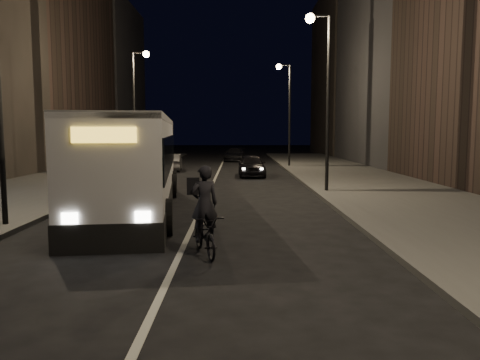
{
  "coord_description": "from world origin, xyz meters",
  "views": [
    {
      "loc": [
        1.38,
        -9.89,
        2.93
      ],
      "look_at": [
        1.46,
        3.86,
        1.5
      ],
      "focal_mm": 35.0,
      "sensor_mm": 36.0,
      "label": 1
    }
  ],
  "objects_px": {
    "car_near": "(252,165)",
    "car_far": "(235,154)",
    "streetlight_left_near": "(6,47)",
    "streetlight_right_mid": "(323,78)",
    "streetlight_left_far": "(137,95)",
    "cyclist_on_bicycle": "(205,226)",
    "city_bus": "(134,160)",
    "car_mid": "(172,162)",
    "streetlight_right_far": "(286,101)"
  },
  "relations": [
    {
      "from": "city_bus",
      "to": "car_near",
      "type": "xyz_separation_m",
      "value": [
        4.78,
        13.25,
        -1.14
      ]
    },
    {
      "from": "streetlight_left_near",
      "to": "car_near",
      "type": "height_order",
      "value": "streetlight_left_near"
    },
    {
      "from": "streetlight_left_near",
      "to": "cyclist_on_bicycle",
      "type": "relative_size",
      "value": 3.77
    },
    {
      "from": "streetlight_right_mid",
      "to": "car_near",
      "type": "xyz_separation_m",
      "value": [
        -3.01,
        8.61,
        -4.64
      ]
    },
    {
      "from": "city_bus",
      "to": "car_far",
      "type": "bearing_deg",
      "value": 76.31
    },
    {
      "from": "car_mid",
      "to": "car_far",
      "type": "relative_size",
      "value": 0.85
    },
    {
      "from": "streetlight_left_near",
      "to": "car_far",
      "type": "bearing_deg",
      "value": 78.67
    },
    {
      "from": "streetlight_right_far",
      "to": "streetlight_left_far",
      "type": "xyz_separation_m",
      "value": [
        -10.66,
        -6.0,
        0.0
      ]
    },
    {
      "from": "cyclist_on_bicycle",
      "to": "car_far",
      "type": "bearing_deg",
      "value": 71.4
    },
    {
      "from": "cyclist_on_bicycle",
      "to": "car_mid",
      "type": "relative_size",
      "value": 0.56
    },
    {
      "from": "car_far",
      "to": "streetlight_right_mid",
      "type": "bearing_deg",
      "value": -73.05
    },
    {
      "from": "city_bus",
      "to": "car_near",
      "type": "relative_size",
      "value": 3.05
    },
    {
      "from": "city_bus",
      "to": "streetlight_right_mid",
      "type": "bearing_deg",
      "value": 24.18
    },
    {
      "from": "car_mid",
      "to": "city_bus",
      "type": "bearing_deg",
      "value": 89.27
    },
    {
      "from": "streetlight_right_far",
      "to": "streetlight_right_mid",
      "type": "bearing_deg",
      "value": -90.0
    },
    {
      "from": "streetlight_left_near",
      "to": "streetlight_left_far",
      "type": "relative_size",
      "value": 1.0
    },
    {
      "from": "car_far",
      "to": "streetlight_right_far",
      "type": "bearing_deg",
      "value": -56.33
    },
    {
      "from": "cyclist_on_bicycle",
      "to": "car_far",
      "type": "distance_m",
      "value": 35.43
    },
    {
      "from": "car_far",
      "to": "streetlight_left_near",
      "type": "bearing_deg",
      "value": -94.09
    },
    {
      "from": "car_near",
      "to": "car_mid",
      "type": "height_order",
      "value": "car_near"
    },
    {
      "from": "streetlight_left_near",
      "to": "streetlight_left_far",
      "type": "height_order",
      "value": "same"
    },
    {
      "from": "streetlight_left_near",
      "to": "car_far",
      "type": "height_order",
      "value": "streetlight_left_near"
    },
    {
      "from": "streetlight_left_near",
      "to": "car_near",
      "type": "relative_size",
      "value": 1.92
    },
    {
      "from": "streetlight_left_near",
      "to": "car_mid",
      "type": "distance_m",
      "value": 21.44
    },
    {
      "from": "streetlight_right_mid",
      "to": "streetlight_right_far",
      "type": "relative_size",
      "value": 1.0
    },
    {
      "from": "city_bus",
      "to": "car_mid",
      "type": "distance_m",
      "value": 17.54
    },
    {
      "from": "streetlight_left_near",
      "to": "car_near",
      "type": "bearing_deg",
      "value": 65.25
    },
    {
      "from": "cyclist_on_bicycle",
      "to": "car_near",
      "type": "height_order",
      "value": "cyclist_on_bicycle"
    },
    {
      "from": "car_near",
      "to": "cyclist_on_bicycle",
      "type": "bearing_deg",
      "value": -95.95
    },
    {
      "from": "streetlight_right_mid",
      "to": "streetlight_left_far",
      "type": "distance_m",
      "value": 14.62
    },
    {
      "from": "car_near",
      "to": "car_mid",
      "type": "distance_m",
      "value": 7.17
    },
    {
      "from": "streetlight_left_far",
      "to": "car_mid",
      "type": "distance_m",
      "value": 5.82
    },
    {
      "from": "streetlight_right_mid",
      "to": "car_far",
      "type": "height_order",
      "value": "streetlight_right_mid"
    },
    {
      "from": "streetlight_right_far",
      "to": "streetlight_left_far",
      "type": "bearing_deg",
      "value": -150.64
    },
    {
      "from": "streetlight_left_near",
      "to": "car_far",
      "type": "xyz_separation_m",
      "value": [
        6.49,
        32.4,
        -4.71
      ]
    },
    {
      "from": "streetlight_left_far",
      "to": "city_bus",
      "type": "distance_m",
      "value": 15.32
    },
    {
      "from": "streetlight_left_far",
      "to": "cyclist_on_bicycle",
      "type": "bearing_deg",
      "value": -74.21
    },
    {
      "from": "streetlight_right_far",
      "to": "streetlight_left_far",
      "type": "distance_m",
      "value": 12.24
    },
    {
      "from": "car_near",
      "to": "car_far",
      "type": "relative_size",
      "value": 0.94
    },
    {
      "from": "car_mid",
      "to": "car_far",
      "type": "distance_m",
      "value": 12.47
    },
    {
      "from": "streetlight_right_mid",
      "to": "streetlight_left_near",
      "type": "height_order",
      "value": "same"
    },
    {
      "from": "streetlight_right_far",
      "to": "car_near",
      "type": "distance_m",
      "value": 9.23
    },
    {
      "from": "streetlight_right_far",
      "to": "streetlight_left_near",
      "type": "xyz_separation_m",
      "value": [
        -10.66,
        -24.0,
        0.0
      ]
    },
    {
      "from": "streetlight_left_far",
      "to": "car_mid",
      "type": "relative_size",
      "value": 2.13
    },
    {
      "from": "streetlight_left_near",
      "to": "cyclist_on_bicycle",
      "type": "bearing_deg",
      "value": -26.96
    },
    {
      "from": "streetlight_right_far",
      "to": "streetlight_left_far",
      "type": "relative_size",
      "value": 1.0
    },
    {
      "from": "streetlight_left_far",
      "to": "car_far",
      "type": "xyz_separation_m",
      "value": [
        6.49,
        14.4,
        -4.71
      ]
    },
    {
      "from": "streetlight_right_mid",
      "to": "streetlight_right_far",
      "type": "xyz_separation_m",
      "value": [
        0.0,
        16.0,
        0.0
      ]
    },
    {
      "from": "city_bus",
      "to": "car_mid",
      "type": "bearing_deg",
      "value": 86.74
    },
    {
      "from": "cyclist_on_bicycle",
      "to": "streetlight_left_near",
      "type": "bearing_deg",
      "value": 135.33
    }
  ]
}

